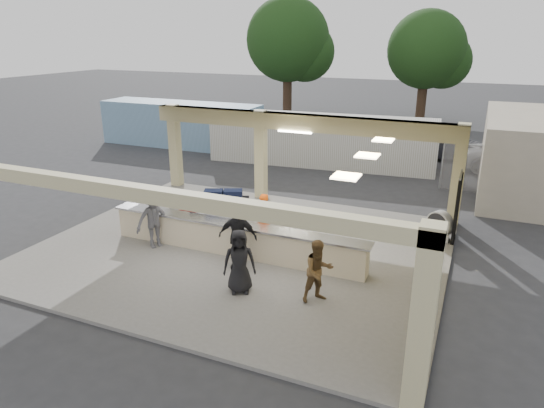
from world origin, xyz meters
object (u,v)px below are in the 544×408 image
at_px(drum_fan, 440,224).
at_px(container_white, 321,140).
at_px(baggage_counter, 234,238).
at_px(passenger_a, 318,271).
at_px(passenger_b, 238,237).
at_px(car_dark, 439,145).
at_px(passenger_d, 239,261).
at_px(baggage_handler, 263,219).
at_px(passenger_c, 154,219).
at_px(luggage_cart, 220,210).
at_px(container_blue, 181,124).
at_px(car_white_a, 522,159).

xyz_separation_m(drum_fan, container_white, (-6.50, 7.91, 0.61)).
height_order(baggage_counter, passenger_a, passenger_a).
distance_m(passenger_b, container_white, 12.29).
bearing_deg(passenger_a, car_dark, 41.09).
relative_size(baggage_counter, passenger_a, 5.14).
xyz_separation_m(passenger_b, passenger_d, (0.65, -1.17, -0.09)).
bearing_deg(baggage_handler, passenger_a, 67.55).
height_order(passenger_b, passenger_c, passenger_b).
distance_m(passenger_a, passenger_b, 2.73).
bearing_deg(baggage_counter, drum_fan, 32.71).
xyz_separation_m(luggage_cart, container_blue, (-8.77, 11.10, 0.34)).
xyz_separation_m(drum_fan, baggage_handler, (-5.02, -2.48, 0.30)).
bearing_deg(luggage_cart, baggage_handler, -20.12).
height_order(baggage_counter, car_white_a, car_white_a).
height_order(passenger_b, passenger_d, passenger_b).
distance_m(passenger_d, container_white, 13.55).
bearing_deg(container_blue, luggage_cart, -52.21).
distance_m(luggage_cart, passenger_d, 3.90).
relative_size(passenger_c, container_white, 0.16).
distance_m(passenger_a, passenger_d, 1.99).
distance_m(baggage_handler, passenger_b, 1.81).
bearing_deg(baggage_handler, drum_fan, 138.52).
distance_m(luggage_cart, car_dark, 14.79).
distance_m(drum_fan, container_white, 10.25).
height_order(drum_fan, car_dark, car_dark).
bearing_deg(baggage_counter, container_blue, 128.80).
relative_size(passenger_c, car_dark, 0.40).
distance_m(drum_fan, passenger_b, 6.58).
height_order(passenger_a, passenger_d, passenger_d).
relative_size(drum_fan, passenger_b, 0.51).
distance_m(drum_fan, passenger_a, 5.63).
distance_m(baggage_handler, car_dark, 14.42).
bearing_deg(passenger_b, car_dark, 62.63).
xyz_separation_m(passenger_b, passenger_c, (-2.97, 0.25, -0.01)).
relative_size(passenger_b, container_white, 0.16).
height_order(car_dark, container_blue, container_blue).
xyz_separation_m(passenger_b, container_white, (-1.53, 12.19, 0.20)).
relative_size(car_white_a, car_dark, 1.09).
bearing_deg(container_white, passenger_d, -85.45).
distance_m(passenger_b, car_white_a, 16.24).
height_order(passenger_d, car_white_a, passenger_d).
bearing_deg(passenger_a, drum_fan, 20.73).
xyz_separation_m(baggage_counter, luggage_cart, (-1.13, 1.22, 0.32)).
distance_m(passenger_d, container_blue, 18.04).
bearing_deg(passenger_d, car_white_a, 38.01).
relative_size(baggage_handler, container_blue, 0.17).
height_order(luggage_cart, baggage_handler, baggage_handler).
relative_size(baggage_handler, passenger_b, 0.88).
relative_size(drum_fan, passenger_c, 0.52).
xyz_separation_m(car_white_a, container_white, (-9.30, -2.07, 0.50)).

